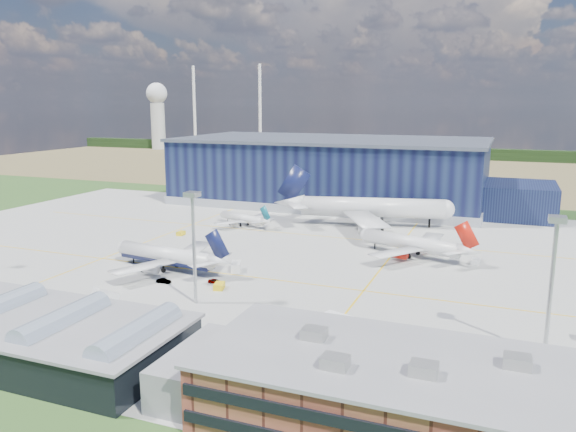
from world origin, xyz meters
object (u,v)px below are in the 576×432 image
object	(u,v)px
gse_tug_a	(219,286)
car_a	(215,281)
ops_building	(384,392)
airliner_navy	(166,247)
gse_tug_c	(181,233)
airliner_red	(411,235)
airliner_widebody	(373,197)
airliner_regional	(243,214)
gse_van_a	(339,323)
car_b	(164,281)
light_mast_east	(553,263)
hangar	(338,174)
light_mast_center	(193,230)
airstair	(105,304)
gse_van_b	(236,267)
gse_cart_a	(476,262)

from	to	relation	value
gse_tug_a	car_a	world-z (taller)	gse_tug_a
ops_building	gse_tug_a	xyz separation A→B (m)	(-44.79, 39.57, -4.10)
airliner_navy	gse_tug_c	world-z (taller)	airliner_navy
airliner_red	airliner_widebody	size ratio (longest dim) A/B	0.59
gse_tug_c	car_a	xyz separation A→B (m)	(32.65, -37.63, -0.07)
airliner_regional	gse_van_a	size ratio (longest dim) A/B	3.96
airliner_navy	car_b	world-z (taller)	airliner_navy
car_b	airliner_regional	bearing A→B (deg)	5.31
light_mast_east	airliner_navy	distance (m)	86.30
hangar	car_b	bearing A→B (deg)	-93.07
light_mast_east	hangar	bearing A→B (deg)	120.05
light_mast_center	airstair	distance (m)	22.37
ops_building	gse_tug_a	size ratio (longest dim) A/B	13.84
hangar	ops_building	size ratio (longest dim) A/B	3.15
light_mast_center	airliner_widebody	bearing A→B (deg)	78.99
light_mast_east	gse_van_b	world-z (taller)	light_mast_east
light_mast_east	airliner_red	bearing A→B (deg)	120.32
light_mast_east	airliner_widebody	distance (m)	98.02
gse_van_b	car_b	world-z (taller)	gse_van_b
airliner_regional	light_mast_center	bearing A→B (deg)	129.47
gse_cart_a	airstair	xyz separation A→B (m)	(-65.42, -61.39, 1.03)
car_a	light_mast_east	bearing A→B (deg)	-106.10
airstair	car_b	world-z (taller)	airstair
car_b	car_a	bearing A→B (deg)	-73.13
hangar	airstair	world-z (taller)	hangar
ops_building	gse_tug_c	bearing A→B (deg)	134.94
hangar	gse_van_b	xyz separation A→B (m)	(4.76, -101.82, -10.52)
airliner_widebody	gse_tug_a	xyz separation A→B (m)	(-16.31, -75.43, -8.99)
gse_tug_c	airstair	bearing A→B (deg)	-69.38
airliner_navy	gse_van_a	world-z (taller)	airliner_navy
hangar	car_b	size ratio (longest dim) A/B	43.07
airliner_widebody	gse_tug_c	bearing A→B (deg)	-159.21
airliner_regional	gse_tug_c	distance (m)	23.04
airliner_red	car_a	bearing A→B (deg)	66.09
airliner_red	airstair	bearing A→B (deg)	71.61
airliner_regional	gse_tug_c	bearing A→B (deg)	80.35
airliner_red	gse_van_b	xyz separation A→B (m)	(-37.02, -29.02, -4.59)
airliner_regional	car_b	world-z (taller)	airliner_regional
light_mast_east	airliner_red	xyz separation A→B (m)	(-30.41, 52.00, -9.74)
ops_building	gse_tug_c	xyz separation A→B (m)	(-80.20, 80.35, -4.17)
light_mast_center	gse_cart_a	bearing A→B (deg)	44.69
airliner_red	gse_van_a	distance (m)	54.58
hangar	gse_van_a	bearing A→B (deg)	-73.27
ops_building	car_b	size ratio (longest dim) A/B	13.66
gse_van_a	car_b	xyz separation A→B (m)	(-44.42, 10.83, -0.78)
gse_tug_a	car_b	bearing A→B (deg)	168.64
airliner_navy	airliner_regional	size ratio (longest dim) A/B	1.46
light_mast_center	airliner_regional	bearing A→B (deg)	108.65
hangar	gse_cart_a	bearing A→B (deg)	-51.67
light_mast_east	gse_tug_a	xyz separation A→B (m)	(-64.78, 9.57, -14.74)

